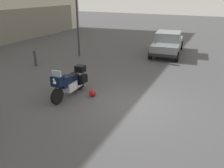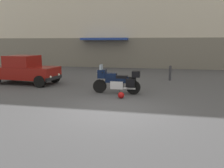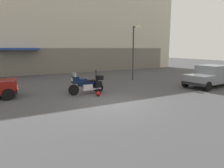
{
  "view_description": "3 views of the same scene",
  "coord_description": "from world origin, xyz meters",
  "px_view_note": "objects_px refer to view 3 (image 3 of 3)",
  "views": [
    {
      "loc": [
        -7.45,
        -2.75,
        4.1
      ],
      "look_at": [
        -0.51,
        0.6,
        0.97
      ],
      "focal_mm": 36.17,
      "sensor_mm": 36.0,
      "label": 1
    },
    {
      "loc": [
        1.59,
        -7.59,
        2.37
      ],
      "look_at": [
        -0.14,
        0.69,
        0.82
      ],
      "focal_mm": 36.3,
      "sensor_mm": 36.0,
      "label": 2
    },
    {
      "loc": [
        -4.88,
        -8.84,
        2.78
      ],
      "look_at": [
        0.43,
        0.82,
        0.84
      ],
      "focal_mm": 32.69,
      "sensor_mm": 36.0,
      "label": 3
    }
  ],
  "objects_px": {
    "bollard_curbside": "(96,75)",
    "helmet": "(98,94)",
    "motorcycle": "(87,84)",
    "car_sedan_far": "(211,76)",
    "streetlamp_curbside": "(134,47)"
  },
  "relations": [
    {
      "from": "car_sedan_far",
      "to": "streetlamp_curbside",
      "type": "xyz_separation_m",
      "value": [
        -3.26,
        5.21,
        2.06
      ]
    },
    {
      "from": "motorcycle",
      "to": "helmet",
      "type": "xyz_separation_m",
      "value": [
        0.33,
        -0.91,
        -0.48
      ]
    },
    {
      "from": "car_sedan_far",
      "to": "bollard_curbside",
      "type": "xyz_separation_m",
      "value": [
        -6.32,
        6.44,
        -0.28
      ]
    },
    {
      "from": "motorcycle",
      "to": "car_sedan_far",
      "type": "relative_size",
      "value": 0.48
    },
    {
      "from": "motorcycle",
      "to": "streetlamp_curbside",
      "type": "height_order",
      "value": "streetlamp_curbside"
    },
    {
      "from": "helmet",
      "to": "streetlamp_curbside",
      "type": "xyz_separation_m",
      "value": [
        5.33,
        4.04,
        2.7
      ]
    },
    {
      "from": "helmet",
      "to": "car_sedan_far",
      "type": "bearing_deg",
      "value": -7.78
    },
    {
      "from": "motorcycle",
      "to": "streetlamp_curbside",
      "type": "relative_size",
      "value": 0.49
    },
    {
      "from": "motorcycle",
      "to": "car_sedan_far",
      "type": "height_order",
      "value": "car_sedan_far"
    },
    {
      "from": "motorcycle",
      "to": "bollard_curbside",
      "type": "relative_size",
      "value": 2.36
    },
    {
      "from": "car_sedan_far",
      "to": "bollard_curbside",
      "type": "distance_m",
      "value": 9.03
    },
    {
      "from": "bollard_curbside",
      "to": "helmet",
      "type": "bearing_deg",
      "value": -113.21
    },
    {
      "from": "car_sedan_far",
      "to": "bollard_curbside",
      "type": "relative_size",
      "value": 4.89
    },
    {
      "from": "streetlamp_curbside",
      "to": "motorcycle",
      "type": "bearing_deg",
      "value": -151.04
    },
    {
      "from": "helmet",
      "to": "bollard_curbside",
      "type": "height_order",
      "value": "bollard_curbside"
    }
  ]
}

